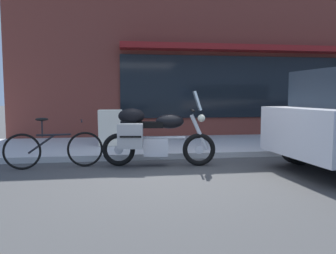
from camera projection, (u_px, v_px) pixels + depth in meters
ground_plane at (177, 174)px, 5.63m from camera, size 80.00×80.00×0.00m
touring_motorcycle at (151, 134)px, 6.17m from camera, size 2.08×0.66×1.38m
parked_bicycle at (54, 148)px, 6.02m from camera, size 1.71×0.48×0.91m
sandwich_board_sign at (110, 128)px, 7.85m from camera, size 0.55×0.40×0.84m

